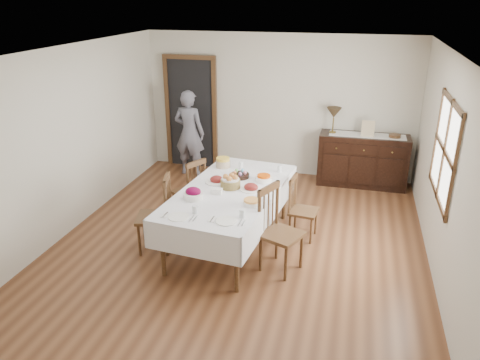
% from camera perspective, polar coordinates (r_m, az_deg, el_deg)
% --- Properties ---
extents(ground, '(6.00, 6.00, 0.00)m').
position_cam_1_polar(ground, '(6.51, -0.22, -8.11)').
color(ground, brown).
extents(room_shell, '(5.02, 6.02, 2.65)m').
position_cam_1_polar(room_shell, '(6.29, -0.57, 7.04)').
color(room_shell, white).
rests_on(room_shell, ground).
extents(dining_table, '(1.47, 2.51, 0.82)m').
position_cam_1_polar(dining_table, '(6.25, -1.21, -1.96)').
color(dining_table, white).
rests_on(dining_table, ground).
extents(chair_left_near, '(0.54, 0.54, 1.06)m').
position_cam_1_polar(chair_left_near, '(6.30, -10.00, -3.99)').
color(chair_left_near, '#4C311B').
rests_on(chair_left_near, ground).
extents(chair_left_far, '(0.55, 0.55, 0.97)m').
position_cam_1_polar(chair_left_far, '(7.11, -6.00, -1.09)').
color(chair_left_far, '#4C311B').
rests_on(chair_left_far, ground).
extents(chair_right_near, '(0.60, 0.60, 1.09)m').
position_cam_1_polar(chair_right_near, '(5.80, 4.64, -5.95)').
color(chair_right_near, '#4C311B').
rests_on(chair_right_near, ground).
extents(chair_right_far, '(0.42, 0.42, 0.90)m').
position_cam_1_polar(chair_right_far, '(6.61, 7.38, -3.32)').
color(chair_right_far, '#4C311B').
rests_on(chair_right_far, ground).
extents(sideboard, '(1.55, 0.56, 0.93)m').
position_cam_1_polar(sideboard, '(8.64, 14.70, 2.35)').
color(sideboard, black).
rests_on(sideboard, ground).
extents(person, '(0.57, 0.40, 1.73)m').
position_cam_1_polar(person, '(8.80, -6.20, 6.04)').
color(person, slate).
rests_on(person, ground).
extents(bread_basket, '(0.27, 0.27, 0.19)m').
position_cam_1_polar(bread_basket, '(6.24, -1.18, -0.25)').
color(bread_basket, olive).
rests_on(bread_basket, dining_table).
extents(egg_basket, '(0.27, 0.27, 0.11)m').
position_cam_1_polar(egg_basket, '(6.60, -0.02, 0.61)').
color(egg_basket, black).
rests_on(egg_basket, dining_table).
extents(ham_platter_a, '(0.32, 0.32, 0.11)m').
position_cam_1_polar(ham_platter_a, '(6.44, -2.85, -0.03)').
color(ham_platter_a, white).
rests_on(ham_platter_a, dining_table).
extents(ham_platter_b, '(0.29, 0.29, 0.11)m').
position_cam_1_polar(ham_platter_b, '(6.19, 1.34, -0.95)').
color(ham_platter_b, white).
rests_on(ham_platter_b, dining_table).
extents(beet_bowl, '(0.26, 0.26, 0.15)m').
position_cam_1_polar(beet_bowl, '(5.95, -5.72, -1.70)').
color(beet_bowl, white).
rests_on(beet_bowl, dining_table).
extents(carrot_bowl, '(0.24, 0.24, 0.09)m').
position_cam_1_polar(carrot_bowl, '(6.47, 2.90, 0.20)').
color(carrot_bowl, white).
rests_on(carrot_bowl, dining_table).
extents(pineapple_bowl, '(0.22, 0.22, 0.15)m').
position_cam_1_polar(pineapple_bowl, '(6.99, -2.08, 2.14)').
color(pineapple_bowl, tan).
rests_on(pineapple_bowl, dining_table).
extents(casserole_dish, '(0.21, 0.21, 0.07)m').
position_cam_1_polar(casserole_dish, '(5.76, 1.44, -2.71)').
color(casserole_dish, white).
rests_on(casserole_dish, dining_table).
extents(butter_dish, '(0.15, 0.10, 0.07)m').
position_cam_1_polar(butter_dish, '(6.07, -2.87, -1.37)').
color(butter_dish, white).
rests_on(butter_dish, dining_table).
extents(setting_left, '(0.43, 0.31, 0.10)m').
position_cam_1_polar(setting_left, '(5.52, -6.87, -4.17)').
color(setting_left, white).
rests_on(setting_left, dining_table).
extents(setting_right, '(0.43, 0.31, 0.10)m').
position_cam_1_polar(setting_right, '(5.39, -1.07, -4.71)').
color(setting_right, white).
rests_on(setting_right, dining_table).
extents(glass_far_a, '(0.06, 0.06, 0.11)m').
position_cam_1_polar(glass_far_a, '(6.92, 0.11, 1.81)').
color(glass_far_a, white).
rests_on(glass_far_a, dining_table).
extents(glass_far_b, '(0.06, 0.06, 0.11)m').
position_cam_1_polar(glass_far_b, '(6.81, 4.85, 1.39)').
color(glass_far_b, white).
rests_on(glass_far_b, dining_table).
extents(runner, '(1.30, 0.35, 0.01)m').
position_cam_1_polar(runner, '(8.50, 15.24, 5.30)').
color(runner, silver).
rests_on(runner, sideboard).
extents(table_lamp, '(0.26, 0.26, 0.46)m').
position_cam_1_polar(table_lamp, '(8.41, 11.38, 7.96)').
color(table_lamp, brown).
rests_on(table_lamp, sideboard).
extents(picture_frame, '(0.22, 0.08, 0.28)m').
position_cam_1_polar(picture_frame, '(8.39, 15.34, 6.04)').
color(picture_frame, tan).
rests_on(picture_frame, sideboard).
extents(deco_bowl, '(0.20, 0.20, 0.06)m').
position_cam_1_polar(deco_bowl, '(8.48, 18.34, 5.10)').
color(deco_bowl, '#4C311B').
rests_on(deco_bowl, sideboard).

